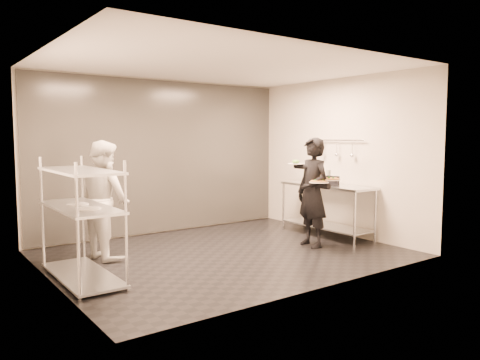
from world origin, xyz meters
TOP-DOWN VIEW (x-y plane):
  - room_shell at (0.00, 1.18)m, footprint 5.00×4.00m
  - pass_rack at (-2.15, -0.00)m, footprint 0.60×1.60m
  - prep_counter at (2.18, 0.00)m, footprint 0.60×1.80m
  - utensil_rail at (2.43, -0.00)m, footprint 0.07×1.20m
  - waiter at (1.40, -0.43)m, footprint 0.48×0.68m
  - chef at (-1.55, 0.83)m, footprint 0.77×0.92m
  - pizza_plate_near at (1.32, -0.65)m, footprint 0.30×0.30m
  - pizza_plate_far at (1.61, -0.62)m, footprint 0.33×0.33m
  - salad_plate at (1.28, -0.16)m, footprint 0.27×0.27m
  - pos_monitor at (2.06, -0.24)m, footprint 0.08×0.25m
  - bottle_green at (2.12, -0.09)m, footprint 0.07×0.07m
  - bottle_clear at (2.34, 0.70)m, footprint 0.05×0.05m
  - bottle_dark at (2.13, 0.06)m, footprint 0.06×0.06m

SIDE VIEW (x-z plane):
  - prep_counter at x=2.18m, z-range 0.17..1.09m
  - pass_rack at x=-2.15m, z-range 0.02..1.52m
  - chef at x=-1.55m, z-range 0.00..1.71m
  - waiter at x=1.40m, z-range 0.00..1.75m
  - pos_monitor at x=2.06m, z-range 0.92..1.10m
  - bottle_clear at x=2.34m, z-range 0.92..1.10m
  - bottle_dark at x=2.13m, z-range 0.92..1.14m
  - bottle_green at x=2.12m, z-range 0.92..1.19m
  - pizza_plate_near at x=1.32m, z-range 1.04..1.10m
  - pizza_plate_far at x=1.61m, z-range 1.06..1.12m
  - salad_plate at x=1.28m, z-range 1.31..1.38m
  - room_shell at x=0.00m, z-range 0.00..2.80m
  - utensil_rail at x=2.43m, z-range 1.39..1.70m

